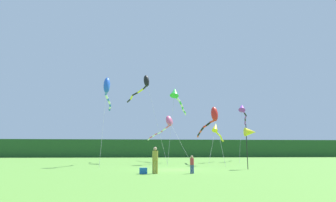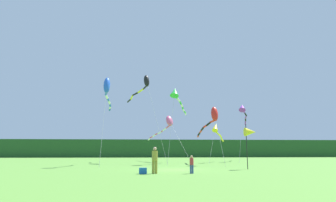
# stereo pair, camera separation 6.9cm
# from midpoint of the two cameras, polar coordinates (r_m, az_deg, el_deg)

# --- Properties ---
(ground_plane) EXTENTS (120.00, 120.00, 0.00)m
(ground_plane) POSITION_cam_midpoint_polar(r_m,az_deg,el_deg) (22.42, 1.20, -13.57)
(ground_plane) COLOR #5B9338
(distant_treeline) EXTENTS (108.00, 3.71, 4.02)m
(distant_treeline) POSITION_cam_midpoint_polar(r_m,az_deg,el_deg) (67.30, -2.78, -9.46)
(distant_treeline) COLOR #234C23
(distant_treeline) RESTS_ON ground
(person_adult) EXTENTS (0.37, 0.37, 1.66)m
(person_adult) POSITION_cam_midpoint_polar(r_m,az_deg,el_deg) (18.39, -2.70, -11.45)
(person_adult) COLOR olive
(person_adult) RESTS_ON ground
(person_child) EXTENTS (0.25, 0.25, 1.13)m
(person_child) POSITION_cam_midpoint_polar(r_m,az_deg,el_deg) (18.55, 4.71, -12.34)
(person_child) COLOR #334C8C
(person_child) RESTS_ON ground
(cooler_box) EXTENTS (0.49, 0.36, 0.37)m
(cooler_box) POSITION_cam_midpoint_polar(r_m,az_deg,el_deg) (18.37, -5.07, -13.75)
(cooler_box) COLOR #1959B2
(cooler_box) RESTS_ON ground
(banner_flag_pole) EXTENTS (0.90, 0.70, 3.54)m
(banner_flag_pole) POSITION_cam_midpoint_polar(r_m,az_deg,el_deg) (23.82, 16.07, -6.07)
(banner_flag_pole) COLOR black
(banner_flag_pole) RESTS_ON ground
(kite_red) EXTENTS (1.27, 9.33, 6.13)m
(kite_red) POSITION_cam_midpoint_polar(r_m,az_deg,el_deg) (30.75, 8.70, -3.31)
(kite_red) COLOR #B2B2B2
(kite_red) RESTS_ON ground
(kite_rainbow) EXTENTS (4.89, 10.91, 6.21)m
(kite_rainbow) POSITION_cam_midpoint_polar(r_m,az_deg,el_deg) (38.48, -0.34, -4.59)
(kite_rainbow) COLOR #B2B2B2
(kite_rainbow) RESTS_ON ground
(kite_yellow) EXTENTS (3.92, 7.72, 5.06)m
(kite_yellow) POSITION_cam_midpoint_polar(r_m,az_deg,el_deg) (36.64, 9.61, -5.61)
(kite_yellow) COLOR #B2B2B2
(kite_yellow) RESTS_ON ground
(kite_blue) EXTENTS (0.66, 7.71, 8.71)m
(kite_blue) POSITION_cam_midpoint_polar(r_m,az_deg,el_deg) (29.05, -12.15, 2.43)
(kite_blue) COLOR #B2B2B2
(kite_blue) RESTS_ON ground
(kite_black) EXTENTS (5.05, 8.77, 11.03)m
(kite_black) POSITION_cam_midpoint_polar(r_m,az_deg,el_deg) (36.62, -4.87, 3.39)
(kite_black) COLOR #B2B2B2
(kite_black) RESTS_ON ground
(kite_green) EXTENTS (3.24, 8.87, 8.72)m
(kite_green) POSITION_cam_midpoint_polar(r_m,az_deg,el_deg) (32.96, 1.54, 1.24)
(kite_green) COLOR #B2B2B2
(kite_green) RESTS_ON ground
(kite_purple) EXTENTS (4.90, 10.79, 8.16)m
(kite_purple) POSITION_cam_midpoint_polar(r_m,az_deg,el_deg) (42.01, 14.67, -1.70)
(kite_purple) COLOR #B2B2B2
(kite_purple) RESTS_ON ground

